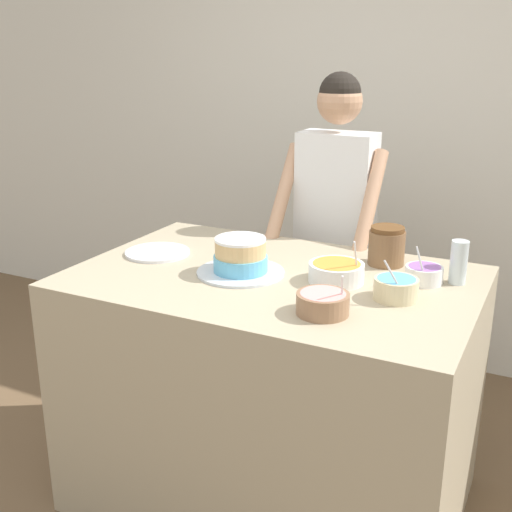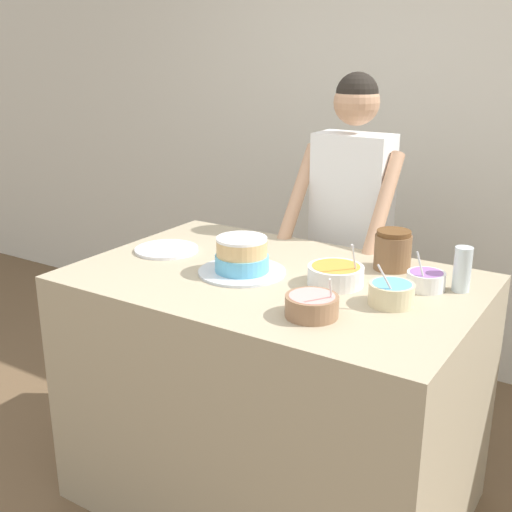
{
  "view_description": "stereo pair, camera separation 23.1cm",
  "coord_description": "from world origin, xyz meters",
  "px_view_note": "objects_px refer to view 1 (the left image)",
  "views": [
    {
      "loc": [
        0.93,
        -1.54,
        1.76
      ],
      "look_at": [
        -0.05,
        0.43,
        1.04
      ],
      "focal_mm": 45.0,
      "sensor_mm": 36.0,
      "label": 1
    },
    {
      "loc": [
        1.13,
        -1.42,
        1.76
      ],
      "look_at": [
        -0.05,
        0.43,
        1.04
      ],
      "focal_mm": 45.0,
      "sensor_mm": 36.0,
      "label": 2
    }
  ],
  "objects_px": {
    "person_baker": "(335,215)",
    "frosting_bowl_orange": "(336,272)",
    "frosting_bowl_pink": "(323,302)",
    "drinking_glass": "(459,262)",
    "frosting_bowl_blue": "(396,288)",
    "ceramic_plate": "(157,252)",
    "cake": "(241,258)",
    "frosting_bowl_purple": "(424,274)",
    "stoneware_jar": "(387,246)"
  },
  "relations": [
    {
      "from": "frosting_bowl_pink",
      "to": "drinking_glass",
      "type": "distance_m",
      "value": 0.58
    },
    {
      "from": "person_baker",
      "to": "stoneware_jar",
      "type": "xyz_separation_m",
      "value": [
        0.35,
        -0.39,
        0.01
      ]
    },
    {
      "from": "ceramic_plate",
      "to": "cake",
      "type": "bearing_deg",
      "value": -8.09
    },
    {
      "from": "drinking_glass",
      "to": "frosting_bowl_orange",
      "type": "bearing_deg",
      "value": -155.39
    },
    {
      "from": "frosting_bowl_orange",
      "to": "stoneware_jar",
      "type": "xyz_separation_m",
      "value": [
        0.11,
        0.27,
        0.04
      ]
    },
    {
      "from": "person_baker",
      "to": "frosting_bowl_blue",
      "type": "xyz_separation_m",
      "value": [
        0.48,
        -0.73,
        -0.03
      ]
    },
    {
      "from": "person_baker",
      "to": "drinking_glass",
      "type": "relative_size",
      "value": 10.61
    },
    {
      "from": "frosting_bowl_pink",
      "to": "frosting_bowl_purple",
      "type": "bearing_deg",
      "value": 62.17
    },
    {
      "from": "stoneware_jar",
      "to": "drinking_glass",
      "type": "bearing_deg",
      "value": -17.73
    },
    {
      "from": "frosting_bowl_orange",
      "to": "drinking_glass",
      "type": "height_order",
      "value": "frosting_bowl_orange"
    },
    {
      "from": "frosting_bowl_blue",
      "to": "ceramic_plate",
      "type": "bearing_deg",
      "value": 177.03
    },
    {
      "from": "frosting_bowl_blue",
      "to": "ceramic_plate",
      "type": "height_order",
      "value": "frosting_bowl_blue"
    },
    {
      "from": "cake",
      "to": "drinking_glass",
      "type": "height_order",
      "value": "drinking_glass"
    },
    {
      "from": "person_baker",
      "to": "frosting_bowl_orange",
      "type": "height_order",
      "value": "person_baker"
    },
    {
      "from": "cake",
      "to": "frosting_bowl_purple",
      "type": "xyz_separation_m",
      "value": [
        0.63,
        0.2,
        -0.03
      ]
    },
    {
      "from": "cake",
      "to": "frosting_bowl_pink",
      "type": "relative_size",
      "value": 1.94
    },
    {
      "from": "drinking_glass",
      "to": "ceramic_plate",
      "type": "xyz_separation_m",
      "value": [
        -1.15,
        -0.19,
        -0.07
      ]
    },
    {
      "from": "person_baker",
      "to": "drinking_glass",
      "type": "xyz_separation_m",
      "value": [
        0.64,
        -0.48,
        0.01
      ]
    },
    {
      "from": "frosting_bowl_blue",
      "to": "drinking_glass",
      "type": "distance_m",
      "value": 0.29
    },
    {
      "from": "frosting_bowl_purple",
      "to": "frosting_bowl_blue",
      "type": "relative_size",
      "value": 0.97
    },
    {
      "from": "drinking_glass",
      "to": "ceramic_plate",
      "type": "bearing_deg",
      "value": -170.39
    },
    {
      "from": "frosting_bowl_purple",
      "to": "cake",
      "type": "bearing_deg",
      "value": -162.03
    },
    {
      "from": "frosting_bowl_pink",
      "to": "stoneware_jar",
      "type": "bearing_deg",
      "value": 85.34
    },
    {
      "from": "cake",
      "to": "frosting_bowl_orange",
      "type": "relative_size",
      "value": 1.64
    },
    {
      "from": "frosting_bowl_pink",
      "to": "frosting_bowl_blue",
      "type": "bearing_deg",
      "value": 52.41
    },
    {
      "from": "frosting_bowl_purple",
      "to": "ceramic_plate",
      "type": "height_order",
      "value": "frosting_bowl_purple"
    },
    {
      "from": "frosting_bowl_orange",
      "to": "ceramic_plate",
      "type": "xyz_separation_m",
      "value": [
        -0.76,
        -0.02,
        -0.03
      ]
    },
    {
      "from": "frosting_bowl_purple",
      "to": "ceramic_plate",
      "type": "distance_m",
      "value": 1.05
    },
    {
      "from": "frosting_bowl_purple",
      "to": "stoneware_jar",
      "type": "xyz_separation_m",
      "value": [
        -0.18,
        0.14,
        0.04
      ]
    },
    {
      "from": "frosting_bowl_purple",
      "to": "frosting_bowl_pink",
      "type": "bearing_deg",
      "value": -117.83
    },
    {
      "from": "drinking_glass",
      "to": "ceramic_plate",
      "type": "height_order",
      "value": "drinking_glass"
    },
    {
      "from": "frosting_bowl_blue",
      "to": "frosting_bowl_pink",
      "type": "height_order",
      "value": "frosting_bowl_blue"
    },
    {
      "from": "person_baker",
      "to": "ceramic_plate",
      "type": "xyz_separation_m",
      "value": [
        -0.51,
        -0.68,
        -0.06
      ]
    },
    {
      "from": "frosting_bowl_orange",
      "to": "drinking_glass",
      "type": "distance_m",
      "value": 0.43
    },
    {
      "from": "frosting_bowl_orange",
      "to": "frosting_bowl_blue",
      "type": "bearing_deg",
      "value": -16.26
    },
    {
      "from": "cake",
      "to": "frosting_bowl_orange",
      "type": "height_order",
      "value": "frosting_bowl_orange"
    },
    {
      "from": "frosting_bowl_pink",
      "to": "ceramic_plate",
      "type": "bearing_deg",
      "value": 161.36
    },
    {
      "from": "drinking_glass",
      "to": "stoneware_jar",
      "type": "bearing_deg",
      "value": 162.27
    },
    {
      "from": "person_baker",
      "to": "frosting_bowl_orange",
      "type": "relative_size",
      "value": 8.36
    },
    {
      "from": "person_baker",
      "to": "ceramic_plate",
      "type": "relative_size",
      "value": 6.35
    },
    {
      "from": "person_baker",
      "to": "frosting_bowl_purple",
      "type": "distance_m",
      "value": 0.75
    },
    {
      "from": "frosting_bowl_blue",
      "to": "ceramic_plate",
      "type": "relative_size",
      "value": 0.58
    },
    {
      "from": "person_baker",
      "to": "frosting_bowl_pink",
      "type": "bearing_deg",
      "value": -72.18
    },
    {
      "from": "frosting_bowl_blue",
      "to": "frosting_bowl_pink",
      "type": "bearing_deg",
      "value": -127.59
    },
    {
      "from": "cake",
      "to": "frosting_bowl_blue",
      "type": "distance_m",
      "value": 0.58
    },
    {
      "from": "cake",
      "to": "frosting_bowl_pink",
      "type": "distance_m",
      "value": 0.46
    },
    {
      "from": "frosting_bowl_purple",
      "to": "stoneware_jar",
      "type": "height_order",
      "value": "stoneware_jar"
    },
    {
      "from": "cake",
      "to": "drinking_glass",
      "type": "xyz_separation_m",
      "value": [
        0.74,
        0.25,
        0.02
      ]
    },
    {
      "from": "ceramic_plate",
      "to": "drinking_glass",
      "type": "bearing_deg",
      "value": 9.61
    },
    {
      "from": "cake",
      "to": "ceramic_plate",
      "type": "xyz_separation_m",
      "value": [
        -0.41,
        0.06,
        -0.05
      ]
    }
  ]
}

